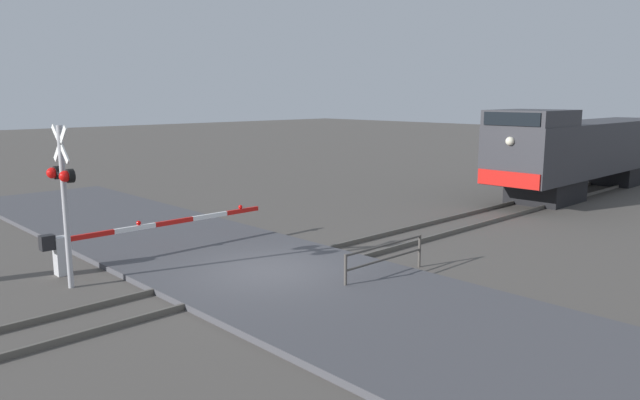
{
  "coord_description": "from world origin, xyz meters",
  "views": [
    {
      "loc": [
        12.09,
        -9.58,
        4.81
      ],
      "look_at": [
        -0.79,
        2.73,
        1.65
      ],
      "focal_mm": 33.01,
      "sensor_mm": 36.0,
      "label": 1
    }
  ],
  "objects_px": {
    "crossing_signal": "(63,188)",
    "crossing_gate": "(103,241)",
    "locomotive": "(584,150)",
    "guard_railing": "(385,255)"
  },
  "relations": [
    {
      "from": "crossing_signal",
      "to": "crossing_gate",
      "type": "xyz_separation_m",
      "value": [
        -1.27,
        1.46,
        -1.83
      ]
    },
    {
      "from": "locomotive",
      "to": "crossing_signal",
      "type": "xyz_separation_m",
      "value": [
        -2.65,
        -24.52,
        0.42
      ]
    },
    {
      "from": "guard_railing",
      "to": "crossing_gate",
      "type": "bearing_deg",
      "value": -141.8
    },
    {
      "from": "crossing_signal",
      "to": "locomotive",
      "type": "bearing_deg",
      "value": 83.84
    },
    {
      "from": "locomotive",
      "to": "crossing_signal",
      "type": "distance_m",
      "value": 24.67
    },
    {
      "from": "locomotive",
      "to": "guard_railing",
      "type": "distance_m",
      "value": 18.34
    },
    {
      "from": "locomotive",
      "to": "crossing_gate",
      "type": "height_order",
      "value": "locomotive"
    },
    {
      "from": "crossing_signal",
      "to": "guard_railing",
      "type": "xyz_separation_m",
      "value": [
        5.0,
        6.4,
        -1.95
      ]
    },
    {
      "from": "crossing_signal",
      "to": "crossing_gate",
      "type": "distance_m",
      "value": 2.66
    },
    {
      "from": "crossing_signal",
      "to": "guard_railing",
      "type": "relative_size",
      "value": 1.33
    }
  ]
}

